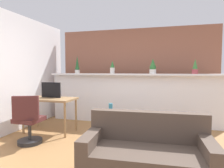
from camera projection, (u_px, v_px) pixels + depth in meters
ground_plane at (109, 155)px, 3.17m from camera, size 12.00×12.00×0.00m
divider_wall at (131, 99)px, 5.05m from camera, size 4.31×0.16×1.23m
plant_shelf at (131, 74)px, 4.96m from camera, size 4.31×0.36×0.04m
brick_wall_behind at (135, 74)px, 5.58m from camera, size 4.31×0.10×2.50m
side_wall_left at (3, 73)px, 4.11m from camera, size 0.12×4.40×2.60m
potted_plant_0 at (77, 66)px, 5.33m from camera, size 0.13×0.13×0.48m
potted_plant_1 at (112, 67)px, 5.12m from camera, size 0.12×0.12×0.33m
potted_plant_2 at (153, 67)px, 4.83m from camera, size 0.16×0.16×0.37m
potted_plant_3 at (195, 67)px, 4.57m from camera, size 0.13×0.13×0.35m
desk at (50, 102)px, 4.34m from camera, size 1.10×0.60×0.75m
tv_monitor at (51, 90)px, 4.41m from camera, size 0.46×0.04×0.34m
office_chair at (29, 123)px, 3.62m from camera, size 0.51×0.51×0.91m
side_cube_shelf at (110, 125)px, 4.02m from camera, size 0.40×0.41×0.50m
vase_on_shelf at (111, 108)px, 4.04m from camera, size 0.08×0.08×0.18m
couch at (147, 156)px, 2.48m from camera, size 1.60×0.85×0.80m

